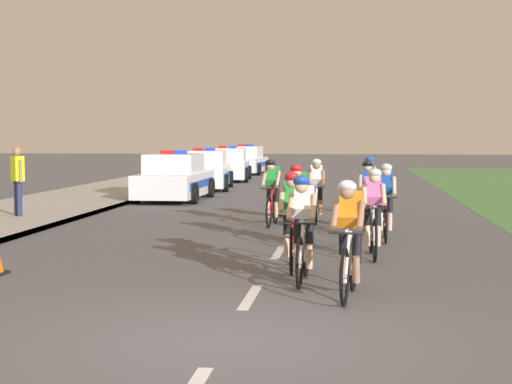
{
  "coord_description": "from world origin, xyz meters",
  "views": [
    {
      "loc": [
        1.28,
        -7.98,
        2.08
      ],
      "look_at": [
        -0.35,
        5.8,
        1.1
      ],
      "focal_mm": 56.92,
      "sensor_mm": 36.0,
      "label": 1
    }
  ],
  "objects_px": {
    "cyclist_fourth": "(373,212)",
    "police_car_furthest": "(246,161)",
    "cyclist_eighth": "(316,190)",
    "cyclist_sixth": "(386,201)",
    "police_car_third": "(228,166)",
    "spectator_closest": "(18,176)",
    "cyclist_lead": "(349,237)",
    "cyclist_ninth": "(272,192)",
    "police_car_second": "(204,172)",
    "police_car_nearest": "(175,179)",
    "cyclist_second": "(303,227)",
    "cyclist_third": "(292,219)",
    "cyclist_seventh": "(368,194)",
    "cyclist_fifth": "(298,203)",
    "cyclist_tenth": "(368,185)"
  },
  "relations": [
    {
      "from": "cyclist_third",
      "to": "police_car_furthest",
      "type": "xyz_separation_m",
      "value": [
        -4.71,
        30.28,
        -0.11
      ]
    },
    {
      "from": "police_car_nearest",
      "to": "spectator_closest",
      "type": "bearing_deg",
      "value": -110.38
    },
    {
      "from": "police_car_third",
      "to": "cyclist_eighth",
      "type": "bearing_deg",
      "value": -74.56
    },
    {
      "from": "police_car_furthest",
      "to": "spectator_closest",
      "type": "relative_size",
      "value": 2.67
    },
    {
      "from": "cyclist_ninth",
      "to": "police_car_furthest",
      "type": "relative_size",
      "value": 0.39
    },
    {
      "from": "cyclist_fourth",
      "to": "cyclist_fifth",
      "type": "distance_m",
      "value": 2.13
    },
    {
      "from": "cyclist_third",
      "to": "police_car_second",
      "type": "xyz_separation_m",
      "value": [
        -4.71,
        18.17,
        -0.11
      ]
    },
    {
      "from": "cyclist_fourth",
      "to": "police_car_furthest",
      "type": "height_order",
      "value": "police_car_furthest"
    },
    {
      "from": "cyclist_sixth",
      "to": "police_car_third",
      "type": "relative_size",
      "value": 0.38
    },
    {
      "from": "cyclist_sixth",
      "to": "cyclist_ninth",
      "type": "xyz_separation_m",
      "value": [
        -2.47,
        2.3,
        0.0
      ]
    },
    {
      "from": "cyclist_lead",
      "to": "cyclist_eighth",
      "type": "bearing_deg",
      "value": 95.23
    },
    {
      "from": "cyclist_fourth",
      "to": "police_car_second",
      "type": "distance_m",
      "value": 17.78
    },
    {
      "from": "cyclist_second",
      "to": "cyclist_lead",
      "type": "bearing_deg",
      "value": -57.77
    },
    {
      "from": "police_car_furthest",
      "to": "cyclist_fourth",
      "type": "bearing_deg",
      "value": -78.31
    },
    {
      "from": "cyclist_fifth",
      "to": "police_car_nearest",
      "type": "distance_m",
      "value": 10.9
    },
    {
      "from": "cyclist_sixth",
      "to": "cyclist_seventh",
      "type": "bearing_deg",
      "value": 99.49
    },
    {
      "from": "cyclist_fourth",
      "to": "police_car_furthest",
      "type": "bearing_deg",
      "value": 101.69
    },
    {
      "from": "cyclist_sixth",
      "to": "cyclist_seventh",
      "type": "distance_m",
      "value": 1.92
    },
    {
      "from": "cyclist_third",
      "to": "cyclist_tenth",
      "type": "relative_size",
      "value": 1.0
    },
    {
      "from": "cyclist_fifth",
      "to": "police_car_third",
      "type": "distance_m",
      "value": 21.45
    },
    {
      "from": "cyclist_lead",
      "to": "cyclist_third",
      "type": "bearing_deg",
      "value": 112.9
    },
    {
      "from": "cyclist_eighth",
      "to": "cyclist_seventh",
      "type": "bearing_deg",
      "value": -42.17
    },
    {
      "from": "cyclist_fourth",
      "to": "cyclist_eighth",
      "type": "height_order",
      "value": "same"
    },
    {
      "from": "cyclist_third",
      "to": "cyclist_sixth",
      "type": "relative_size",
      "value": 1.0
    },
    {
      "from": "cyclist_third",
      "to": "police_car_third",
      "type": "distance_m",
      "value": 24.45
    },
    {
      "from": "cyclist_ninth",
      "to": "police_car_third",
      "type": "height_order",
      "value": "police_car_third"
    },
    {
      "from": "police_car_second",
      "to": "cyclist_third",
      "type": "bearing_deg",
      "value": -75.48
    },
    {
      "from": "police_car_third",
      "to": "police_car_furthest",
      "type": "height_order",
      "value": "same"
    },
    {
      "from": "cyclist_eighth",
      "to": "spectator_closest",
      "type": "bearing_deg",
      "value": -177.64
    },
    {
      "from": "cyclist_third",
      "to": "cyclist_fourth",
      "type": "height_order",
      "value": "same"
    },
    {
      "from": "cyclist_fourth",
      "to": "police_car_third",
      "type": "height_order",
      "value": "police_car_third"
    },
    {
      "from": "cyclist_lead",
      "to": "cyclist_ninth",
      "type": "bearing_deg",
      "value": 102.4
    },
    {
      "from": "cyclist_fourth",
      "to": "police_car_second",
      "type": "xyz_separation_m",
      "value": [
        -5.97,
        16.75,
        -0.11
      ]
    },
    {
      "from": "cyclist_fourth",
      "to": "cyclist_fifth",
      "type": "relative_size",
      "value": 1.0
    },
    {
      "from": "cyclist_lead",
      "to": "cyclist_third",
      "type": "relative_size",
      "value": 1.0
    },
    {
      "from": "cyclist_third",
      "to": "police_car_third",
      "type": "xyz_separation_m",
      "value": [
        -4.71,
        24.0,
        -0.11
      ]
    },
    {
      "from": "cyclist_lead",
      "to": "cyclist_sixth",
      "type": "relative_size",
      "value": 1.0
    },
    {
      "from": "cyclist_eighth",
      "to": "police_car_furthest",
      "type": "xyz_separation_m",
      "value": [
        -4.78,
        23.57,
        -0.11
      ]
    },
    {
      "from": "cyclist_fifth",
      "to": "cyclist_ninth",
      "type": "relative_size",
      "value": 1.0
    },
    {
      "from": "cyclist_lead",
      "to": "cyclist_fifth",
      "type": "relative_size",
      "value": 1.0
    },
    {
      "from": "cyclist_eighth",
      "to": "cyclist_second",
      "type": "bearing_deg",
      "value": -88.86
    },
    {
      "from": "cyclist_eighth",
      "to": "spectator_closest",
      "type": "height_order",
      "value": "spectator_closest"
    },
    {
      "from": "cyclist_third",
      "to": "police_car_furthest",
      "type": "bearing_deg",
      "value": 98.84
    },
    {
      "from": "cyclist_ninth",
      "to": "police_car_nearest",
      "type": "relative_size",
      "value": 0.39
    },
    {
      "from": "police_car_nearest",
      "to": "cyclist_third",
      "type": "bearing_deg",
      "value": -69.99
    },
    {
      "from": "police_car_nearest",
      "to": "spectator_closest",
      "type": "xyz_separation_m",
      "value": [
        -2.42,
        -6.52,
        0.4
      ]
    },
    {
      "from": "police_car_furthest",
      "to": "spectator_closest",
      "type": "xyz_separation_m",
      "value": [
        -2.42,
        -23.87,
        0.4
      ]
    },
    {
      "from": "cyclist_fourth",
      "to": "spectator_closest",
      "type": "relative_size",
      "value": 1.03
    },
    {
      "from": "cyclist_seventh",
      "to": "police_car_second",
      "type": "bearing_deg",
      "value": 115.41
    },
    {
      "from": "cyclist_lead",
      "to": "police_car_nearest",
      "type": "bearing_deg",
      "value": 110.42
    }
  ]
}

